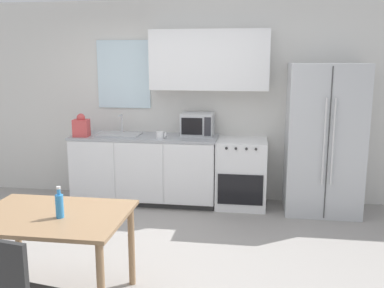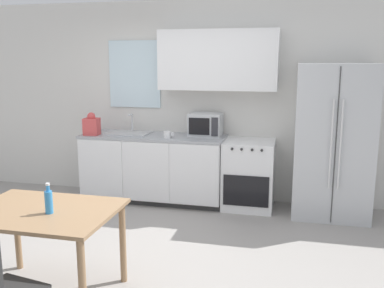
{
  "view_description": "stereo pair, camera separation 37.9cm",
  "coord_description": "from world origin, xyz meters",
  "px_view_note": "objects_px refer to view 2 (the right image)",
  "views": [
    {
      "loc": [
        0.99,
        -3.85,
        1.92
      ],
      "look_at": [
        0.35,
        0.48,
        1.05
      ],
      "focal_mm": 40.0,
      "sensor_mm": 36.0,
      "label": 1
    },
    {
      "loc": [
        1.36,
        -3.78,
        1.92
      ],
      "look_at": [
        0.35,
        0.48,
        1.05
      ],
      "focal_mm": 40.0,
      "sensor_mm": 36.0,
      "label": 2
    }
  ],
  "objects_px": {
    "refrigerator": "(333,141)",
    "dining_table": "(43,222)",
    "coffee_mug": "(168,135)",
    "oven_range": "(249,174)",
    "microwave": "(206,125)",
    "drink_bottle": "(49,201)"
  },
  "relations": [
    {
      "from": "oven_range",
      "to": "refrigerator",
      "type": "height_order",
      "value": "refrigerator"
    },
    {
      "from": "microwave",
      "to": "drink_bottle",
      "type": "xyz_separation_m",
      "value": [
        -0.68,
        -2.71,
        -0.22
      ]
    },
    {
      "from": "microwave",
      "to": "coffee_mug",
      "type": "distance_m",
      "value": 0.53
    },
    {
      "from": "coffee_mug",
      "to": "drink_bottle",
      "type": "height_order",
      "value": "coffee_mug"
    },
    {
      "from": "coffee_mug",
      "to": "drink_bottle",
      "type": "xyz_separation_m",
      "value": [
        -0.24,
        -2.43,
        -0.12
      ]
    },
    {
      "from": "dining_table",
      "to": "drink_bottle",
      "type": "relative_size",
      "value": 4.79
    },
    {
      "from": "microwave",
      "to": "drink_bottle",
      "type": "relative_size",
      "value": 1.76
    },
    {
      "from": "coffee_mug",
      "to": "drink_bottle",
      "type": "distance_m",
      "value": 2.45
    },
    {
      "from": "oven_range",
      "to": "coffee_mug",
      "type": "xyz_separation_m",
      "value": [
        -1.04,
        -0.18,
        0.52
      ]
    },
    {
      "from": "coffee_mug",
      "to": "drink_bottle",
      "type": "bearing_deg",
      "value": -95.57
    },
    {
      "from": "refrigerator",
      "to": "dining_table",
      "type": "height_order",
      "value": "refrigerator"
    },
    {
      "from": "drink_bottle",
      "to": "oven_range",
      "type": "bearing_deg",
      "value": 63.9
    },
    {
      "from": "microwave",
      "to": "oven_range",
      "type": "bearing_deg",
      "value": -9.36
    },
    {
      "from": "microwave",
      "to": "coffee_mug",
      "type": "xyz_separation_m",
      "value": [
        -0.44,
        -0.28,
        -0.11
      ]
    },
    {
      "from": "oven_range",
      "to": "coffee_mug",
      "type": "relative_size",
      "value": 6.72
    },
    {
      "from": "coffee_mug",
      "to": "oven_range",
      "type": "bearing_deg",
      "value": 9.72
    },
    {
      "from": "refrigerator",
      "to": "drink_bottle",
      "type": "bearing_deg",
      "value": -131.83
    },
    {
      "from": "refrigerator",
      "to": "coffee_mug",
      "type": "xyz_separation_m",
      "value": [
        -2.06,
        -0.13,
        0.02
      ]
    },
    {
      "from": "oven_range",
      "to": "dining_table",
      "type": "distance_m",
      "value": 2.91
    },
    {
      "from": "oven_range",
      "to": "drink_bottle",
      "type": "relative_size",
      "value": 3.67
    },
    {
      "from": "oven_range",
      "to": "drink_bottle",
      "type": "distance_m",
      "value": 2.93
    },
    {
      "from": "refrigerator",
      "to": "drink_bottle",
      "type": "distance_m",
      "value": 3.44
    }
  ]
}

